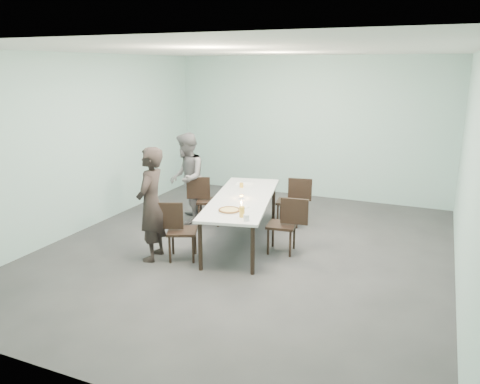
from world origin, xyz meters
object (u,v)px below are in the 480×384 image
at_px(side_plate, 244,207).
at_px(beer_glass, 242,212).
at_px(diner_far, 187,178).
at_px(chair_near_right, 287,221).
at_px(pizza, 229,210).
at_px(chair_far_right, 293,198).
at_px(diner_near, 151,204).
at_px(table, 242,201).
at_px(chair_near_left, 177,227).
at_px(tealight, 241,197).
at_px(water_tumbler, 246,218).
at_px(chair_far_left, 205,197).
at_px(amber_tumbler, 241,185).

bearing_deg(side_plate, beer_glass, -70.05).
bearing_deg(diner_far, beer_glass, 23.32).
bearing_deg(chair_near_right, diner_far, -24.99).
xyz_separation_m(diner_far, pizza, (1.45, -1.31, -0.05)).
xyz_separation_m(chair_far_right, diner_near, (-1.46, -2.28, 0.34)).
height_order(table, chair_near_left, chair_near_left).
xyz_separation_m(chair_near_left, diner_far, (-0.72, 1.58, 0.32)).
height_order(chair_near_right, tealight, chair_near_right).
height_order(chair_near_left, side_plate, chair_near_left).
relative_size(chair_near_right, tealight, 15.54).
height_order(table, side_plate, side_plate).
bearing_deg(beer_glass, water_tumbler, -46.62).
bearing_deg(water_tumbler, diner_far, 138.95).
bearing_deg(side_plate, tealight, 117.68).
distance_m(table, water_tumbler, 1.19).
xyz_separation_m(table, chair_near_right, (0.81, -0.16, -0.19)).
bearing_deg(pizza, diner_far, 137.91).
height_order(chair_far_right, beer_glass, beer_glass).
distance_m(diner_near, side_plate, 1.36).
bearing_deg(water_tumbler, chair_near_left, 178.78).
distance_m(chair_far_left, side_plate, 1.60).
distance_m(diner_far, side_plate, 1.86).
height_order(chair_near_right, water_tumbler, chair_near_right).
relative_size(chair_near_left, tealight, 15.54).
relative_size(table, tealight, 48.82).
height_order(table, chair_far_left, chair_far_left).
distance_m(chair_far_right, diner_far, 1.96).
xyz_separation_m(diner_near, pizza, (1.07, 0.40, -0.07)).
bearing_deg(chair_near_left, diner_near, 177.73).
relative_size(pizza, side_plate, 1.89).
xyz_separation_m(side_plate, tealight, (-0.21, 0.40, 0.02)).
xyz_separation_m(chair_far_left, amber_tumbler, (0.71, 0.02, 0.29)).
height_order(table, water_tumbler, water_tumbler).
xyz_separation_m(chair_near_left, chair_near_right, (1.41, 0.88, 0.00)).
distance_m(water_tumbler, tealight, 1.09).
bearing_deg(side_plate, water_tumbler, -63.82).
height_order(side_plate, water_tumbler, water_tumbler).
distance_m(chair_near_left, diner_near, 0.50).
relative_size(beer_glass, amber_tumbler, 1.88).
height_order(chair_far_left, chair_far_right, same).
xyz_separation_m(diner_far, side_plate, (1.55, -1.02, -0.07)).
distance_m(diner_far, water_tumbler, 2.44).
xyz_separation_m(pizza, tealight, (-0.10, 0.68, 0.00)).
xyz_separation_m(chair_near_right, tealight, (-0.79, 0.07, 0.27)).
bearing_deg(chair_near_right, chair_near_left, 25.01).
bearing_deg(tealight, chair_near_right, -5.34).
height_order(water_tumbler, amber_tumbler, water_tumbler).
bearing_deg(diner_near, beer_glass, 89.33).
relative_size(chair_far_left, beer_glass, 5.80).
xyz_separation_m(chair_near_left, water_tumbler, (1.12, -0.02, 0.29)).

